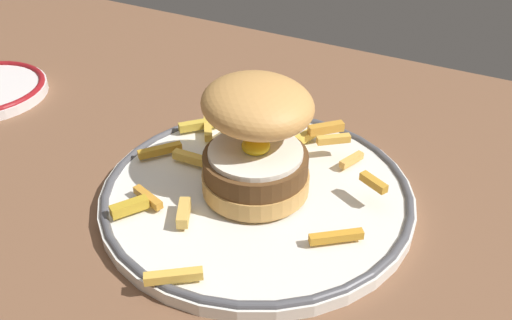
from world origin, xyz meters
The scene contains 4 objects.
ground_plane centered at (0.00, 0.00, -2.00)cm, with size 146.12×85.62×4.00cm, color brown.
dinner_plate centered at (-0.10, 4.13, 0.84)cm, with size 29.62×29.62×1.60cm.
burger centered at (-0.55, 4.75, 6.81)cm, with size 12.70×12.94×10.55cm.
fries_pile centered at (-3.15, 5.94, 2.26)cm, with size 24.70×27.70×2.30cm.
Camera 1 is at (20.02, -33.29, 33.57)cm, focal length 39.47 mm.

